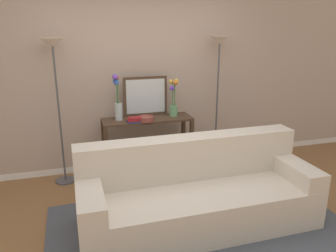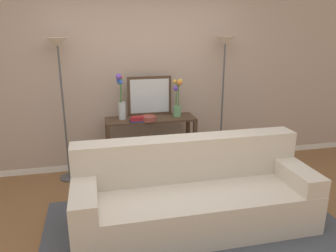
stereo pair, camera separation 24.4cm
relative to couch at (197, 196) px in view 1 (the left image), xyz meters
name	(u,v)px [view 1 (the left image)]	position (x,y,z in m)	size (l,w,h in m)	color
ground_plane	(179,237)	(-0.25, -0.17, -0.33)	(16.00, 16.00, 0.02)	brown
back_wall	(136,61)	(-0.25, 1.73, 1.22)	(12.00, 0.15, 3.08)	white
area_rug	(202,230)	(0.00, -0.16, -0.31)	(3.04, 1.83, 0.01)	#474C56
couch	(197,196)	(0.00, 0.00, 0.00)	(2.40, 0.87, 0.88)	beige
console_table	(148,136)	(-0.21, 1.32, 0.24)	(1.20, 0.39, 0.81)	#473323
floor_lamp_left	(55,72)	(-1.32, 1.41, 1.15)	(0.28, 0.28, 1.86)	#4C4C51
floor_lamp_right	(219,66)	(0.85, 1.41, 1.15)	(0.28, 0.28, 1.87)	#4C4C51
wall_mirror	(146,96)	(-0.19, 1.49, 0.76)	(0.60, 0.02, 0.54)	#473323
vase_tall_flowers	(117,98)	(-0.59, 1.36, 0.78)	(0.12, 0.12, 0.61)	silver
vase_short_flowers	(174,100)	(0.17, 1.33, 0.72)	(0.13, 0.12, 0.51)	#669E6B
fruit_bowl	(146,119)	(-0.26, 1.20, 0.53)	(0.20, 0.20, 0.07)	brown
book_stack	(135,120)	(-0.40, 1.19, 0.53)	(0.21, 0.13, 0.07)	navy
book_row_under_console	(129,172)	(-0.47, 1.32, -0.26)	(0.45, 0.18, 0.13)	#6B3360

